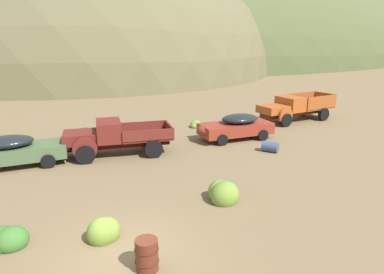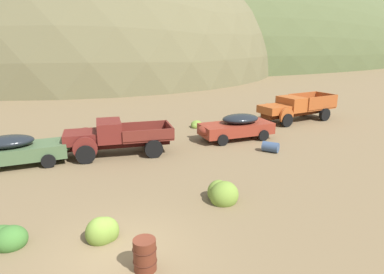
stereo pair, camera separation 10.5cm
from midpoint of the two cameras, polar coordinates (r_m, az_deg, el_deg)
name	(u,v)px [view 2 (the right image)]	position (r m, az deg, el deg)	size (l,w,h in m)	color
ground_plane	(120,253)	(10.84, -11.51, -18.29)	(300.00, 300.00, 0.00)	brown
hill_center	(81,68)	(80.75, -17.86, 10.77)	(75.70, 86.81, 52.89)	brown
hill_distant	(256,64)	(90.12, 10.55, 11.70)	(116.46, 50.21, 46.92)	#4C5633
car_weathered_green	(18,150)	(18.91, -26.60, -1.89)	(5.10, 2.39, 1.57)	#47603D
truck_oxblood	(112,137)	(18.88, -12.94, -0.02)	(5.92, 3.38, 1.89)	black
car_rust_red	(234,127)	(21.57, 7.12, 1.72)	(4.98, 2.57, 1.57)	maroon
truck_oxide_orange	(293,108)	(27.24, 16.35, 4.58)	(6.45, 2.48, 1.91)	#51220D
oil_drum_tipped	(271,147)	(19.63, 12.96, -1.61)	(0.93, 1.04, 0.57)	#384C6B
oil_drum_by_truck	(145,255)	(9.86, -7.47, -18.67)	(0.66, 0.66, 0.91)	#5B2819
bush_front_right	(222,194)	(13.54, 5.20, -9.33)	(1.14, 1.32, 1.08)	olive
bush_front_left	(4,240)	(12.20, -28.36, -14.68)	(1.30, 1.14, 0.83)	#3D702D
bush_lone_scrub	(196,125)	(24.53, 0.83, 1.97)	(0.88, 0.79, 0.64)	olive
bush_near_barrel	(103,232)	(11.46, -14.27, -14.99)	(1.06, 0.84, 0.97)	olive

